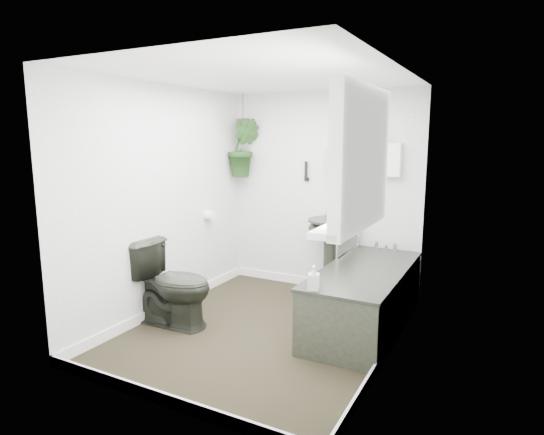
% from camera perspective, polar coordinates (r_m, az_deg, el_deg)
% --- Properties ---
extents(floor, '(2.30, 2.80, 0.02)m').
position_cam_1_polar(floor, '(4.39, -0.94, -14.06)').
color(floor, black).
rests_on(floor, ground).
extents(ceiling, '(2.30, 2.80, 0.02)m').
position_cam_1_polar(ceiling, '(4.05, -1.04, 17.51)').
color(ceiling, white).
rests_on(ceiling, ground).
extents(wall_back, '(2.30, 0.02, 2.30)m').
position_cam_1_polar(wall_back, '(5.33, 6.32, 3.14)').
color(wall_back, silver).
rests_on(wall_back, ground).
extents(wall_front, '(2.30, 0.02, 2.30)m').
position_cam_1_polar(wall_front, '(2.93, -14.37, -2.75)').
color(wall_front, silver).
rests_on(wall_front, ground).
extents(wall_left, '(0.02, 2.80, 2.30)m').
position_cam_1_polar(wall_left, '(4.72, -13.43, 2.05)').
color(wall_left, silver).
rests_on(wall_left, ground).
extents(wall_right, '(0.02, 2.80, 2.30)m').
position_cam_1_polar(wall_right, '(3.66, 15.18, -0.28)').
color(wall_right, silver).
rests_on(wall_right, ground).
extents(skirting, '(2.30, 2.80, 0.10)m').
position_cam_1_polar(skirting, '(4.37, -0.94, -13.34)').
color(skirting, white).
rests_on(skirting, floor).
extents(bathtub, '(0.72, 1.72, 0.58)m').
position_cam_1_polar(bathtub, '(4.43, 11.51, -9.86)').
color(bathtub, black).
rests_on(bathtub, floor).
extents(bath_screen, '(0.04, 0.72, 1.40)m').
position_cam_1_polar(bath_screen, '(4.77, 9.77, 3.82)').
color(bath_screen, silver).
rests_on(bath_screen, bathtub).
extents(shower_box, '(0.20, 0.10, 0.35)m').
position_cam_1_polar(shower_box, '(4.99, 14.75, 7.02)').
color(shower_box, white).
rests_on(shower_box, wall_back).
extents(oval_mirror, '(0.46, 0.03, 0.62)m').
position_cam_1_polar(oval_mirror, '(5.19, 8.43, 6.79)').
color(oval_mirror, beige).
rests_on(oval_mirror, wall_back).
extents(wall_sconce, '(0.04, 0.04, 0.22)m').
position_cam_1_polar(wall_sconce, '(5.33, 4.29, 5.87)').
color(wall_sconce, black).
rests_on(wall_sconce, wall_back).
extents(toilet_roll_holder, '(0.11, 0.11, 0.11)m').
position_cam_1_polar(toilet_roll_holder, '(5.27, -7.84, 0.27)').
color(toilet_roll_holder, white).
rests_on(toilet_roll_holder, wall_left).
extents(window_recess, '(0.08, 1.00, 0.90)m').
position_cam_1_polar(window_recess, '(2.94, 11.25, 7.28)').
color(window_recess, white).
rests_on(window_recess, wall_right).
extents(window_sill, '(0.18, 1.00, 0.04)m').
position_cam_1_polar(window_sill, '(3.01, 9.71, -0.67)').
color(window_sill, white).
rests_on(window_sill, wall_right).
extents(window_blinds, '(0.01, 0.86, 0.76)m').
position_cam_1_polar(window_blinds, '(2.96, 10.41, 7.32)').
color(window_blinds, white).
rests_on(window_blinds, wall_right).
extents(toilet, '(0.82, 0.49, 0.82)m').
position_cam_1_polar(toilet, '(4.48, -12.42, -8.08)').
color(toilet, black).
rests_on(toilet, floor).
extents(pedestal_sink, '(0.54, 0.46, 0.90)m').
position_cam_1_polar(pedestal_sink, '(5.17, 7.39, -5.04)').
color(pedestal_sink, black).
rests_on(pedestal_sink, floor).
extents(sill_plant, '(0.29, 0.27, 0.25)m').
position_cam_1_polar(sill_plant, '(3.27, 11.02, 2.73)').
color(sill_plant, black).
rests_on(sill_plant, window_sill).
extents(hanging_plant, '(0.47, 0.43, 0.70)m').
position_cam_1_polar(hanging_plant, '(5.58, -3.61, 8.69)').
color(hanging_plant, black).
rests_on(hanging_plant, ceiling).
extents(soap_bottle, '(0.11, 0.12, 0.20)m').
position_cam_1_polar(soap_bottle, '(3.66, 5.25, -7.56)').
color(soap_bottle, black).
rests_on(soap_bottle, bathtub).
extents(hanging_pot, '(0.16, 0.16, 0.12)m').
position_cam_1_polar(hanging_pot, '(5.58, -3.64, 11.67)').
color(hanging_pot, '#332E24').
rests_on(hanging_pot, ceiling).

